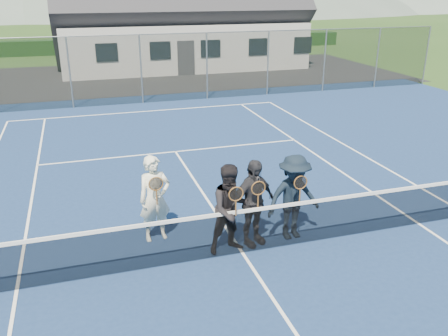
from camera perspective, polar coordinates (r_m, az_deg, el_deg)
The scene contains 12 objects.
ground at distance 28.17m, azimuth -11.61°, elevation 10.51°, with size 220.00×220.00×0.00m, color #254017.
court_surface at distance 9.44m, azimuth 2.23°, elevation -10.24°, with size 30.00×30.00×0.02m, color navy.
tarmac_carpark at distance 28.06m, azimuth -19.86°, elevation 9.68°, with size 40.00×12.00×0.01m, color black.
hedge_row at distance 39.93m, azimuth -13.65°, elevation 14.13°, with size 40.00×1.20×1.10m, color black.
court_markings at distance 9.44m, azimuth 2.24°, elevation -10.16°, with size 11.03×23.83×0.01m.
tennis_net at distance 9.18m, azimuth 2.28°, elevation -7.42°, with size 11.68×0.08×1.10m.
perimeter_fence at distance 21.54m, azimuth -9.95°, elevation 11.63°, with size 30.07×0.07×3.02m.
clubhouse at distance 32.32m, azimuth -5.53°, elevation 19.25°, with size 15.60×8.20×7.70m.
player_a at distance 9.64m, azimuth -8.33°, elevation -3.65°, with size 0.71×0.55×1.80m.
player_b at distance 9.11m, azimuth 0.89°, elevation -4.95°, with size 0.96×0.79×1.80m.
player_c at distance 9.37m, azimuth 3.49°, elevation -4.22°, with size 1.14×0.77×1.80m.
player_d at distance 9.70m, azimuth 8.36°, elevation -3.50°, with size 1.21×0.75×1.80m.
Camera 1 is at (-2.74, -7.60, 4.90)m, focal length 38.00 mm.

